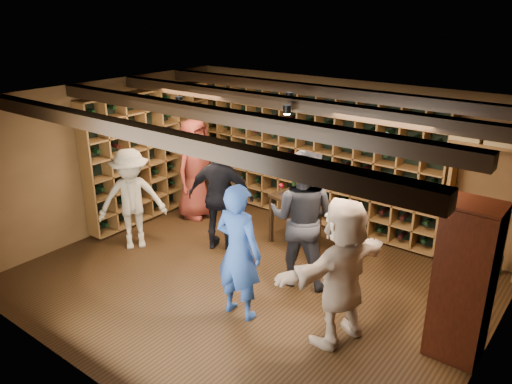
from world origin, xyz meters
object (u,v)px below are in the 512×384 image
Objects in this scene: display_cabinet at (463,285)px; man_blue_shirt at (239,252)px; guest_woman_black at (221,196)px; guest_khaki at (132,199)px; tasting_table at (304,205)px; guest_red_floral at (195,169)px; guest_beige at (342,272)px; man_grey_suit at (302,218)px.

display_cabinet reaches higher than man_blue_shirt.
display_cabinet is 2.50m from man_blue_shirt.
guest_woman_black is at bearing -44.33° from man_blue_shirt.
guest_woman_black is 1.38m from guest_khaki.
man_blue_shirt is 1.83m from guest_woman_black.
tasting_table is (1.02, 0.77, -0.14)m from guest_woman_black.
guest_woman_black is 1.29m from tasting_table.
display_cabinet is at bearing -48.71° from guest_khaki.
tasting_table is at bearing -92.23° from guest_red_floral.
guest_beige is 1.49× the size of tasting_table.
display_cabinet is at bearing 148.55° from guest_woman_black.
tasting_table is (-0.34, 2.00, -0.13)m from man_blue_shirt.
man_grey_suit is at bearing 173.24° from display_cabinet.
display_cabinet is 0.98× the size of guest_red_floral.
guest_khaki is (0.08, -1.48, -0.10)m from guest_red_floral.
guest_red_floral is 1.12× the size of guest_khaki.
guest_woman_black is at bearing 174.51° from display_cabinet.
man_grey_suit reaches higher than guest_beige.
guest_beige is (-1.13, -0.56, 0.01)m from display_cabinet.
guest_red_floral is at bearing -166.72° from tasting_table.
guest_red_floral reaches higher than guest_khaki.
display_cabinet is 2.19m from man_grey_suit.
man_grey_suit is at bearing -49.02° from tasting_table.
display_cabinet is at bearing 132.16° from guest_beige.
man_grey_suit reaches higher than guest_khaki.
guest_woman_black is at bearing -124.24° from guest_red_floral.
tasting_table is (2.21, 0.10, -0.17)m from guest_red_floral.
man_blue_shirt is at bearing -69.61° from tasting_table.
guest_beige is at bearing -167.70° from man_blue_shirt.
man_grey_suit is 2.74m from guest_khaki.
man_blue_shirt is 1.25m from guest_beige.
tasting_table is at bearing 157.18° from display_cabinet.
display_cabinet is 3.72m from guest_woman_black.
guest_khaki is at bearing -132.82° from tasting_table.
guest_red_floral reaches higher than guest_beige.
guest_khaki is 0.92× the size of guest_beige.
guest_beige is at bearing -153.83° from display_cabinet.
man_blue_shirt reaches higher than tasting_table.
guest_beige reaches higher than man_blue_shirt.
man_blue_shirt is 2.03m from tasting_table.
guest_khaki is 2.65m from tasting_table.
guest_beige is (1.21, 0.31, 0.01)m from man_blue_shirt.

